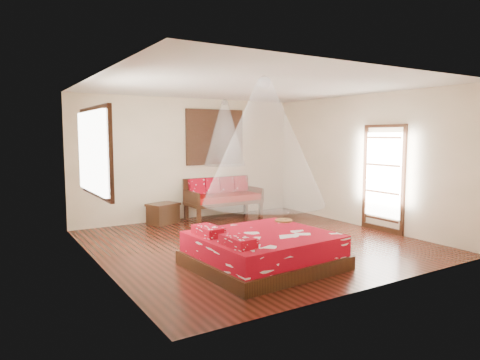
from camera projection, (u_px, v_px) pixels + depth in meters
name	position (u px, v px, depth m)	size (l,w,h in m)	color
room	(254.00, 166.00, 7.66)	(5.54, 5.54, 2.84)	black
bed	(262.00, 250.00, 6.33)	(2.10, 1.92, 0.63)	black
daybed	(222.00, 196.00, 10.12)	(1.76, 0.78, 0.94)	black
storage_chest	(163.00, 213.00, 9.45)	(0.78, 0.67, 0.45)	black
shutter_panel	(215.00, 137.00, 10.26)	(1.52, 0.06, 1.32)	black
window_left	(96.00, 152.00, 6.39)	(0.10, 1.74, 1.34)	black
glazed_door	(383.00, 179.00, 8.60)	(0.08, 1.02, 2.16)	black
wine_tray	(284.00, 218.00, 7.19)	(0.29, 0.29, 0.23)	brown
mosquito_net_main	(264.00, 142.00, 6.17)	(1.80, 1.80, 1.80)	white
mosquito_net_daybed	(225.00, 133.00, 9.85)	(0.95, 0.95, 1.50)	white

